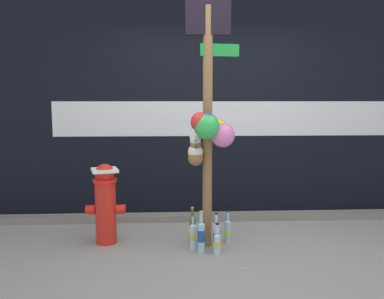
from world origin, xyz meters
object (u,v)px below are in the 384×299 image
(bottle_4, at_px, (228,230))
(bottle_5, at_px, (201,236))
(bottle_2, at_px, (217,242))
(bottle_1, at_px, (216,236))
(memorial_post, at_px, (209,116))
(fire_hydrant, at_px, (105,202))
(bottle_3, at_px, (192,229))
(bottle_0, at_px, (193,236))

(bottle_4, height_order, bottle_5, bottle_5)
(bottle_4, bearing_deg, bottle_2, -114.44)
(bottle_1, relative_size, bottle_2, 1.23)
(memorial_post, height_order, bottle_4, memorial_post)
(fire_hydrant, height_order, bottle_3, fire_hydrant)
(bottle_2, distance_m, bottle_5, 0.17)
(memorial_post, bearing_deg, bottle_5, -120.57)
(bottle_0, bearing_deg, bottle_1, -10.86)
(bottle_5, bearing_deg, fire_hydrant, 160.76)
(memorial_post, relative_size, bottle_0, 7.47)
(bottle_1, relative_size, bottle_5, 0.89)
(bottle_1, bearing_deg, bottle_3, 139.36)
(bottle_1, bearing_deg, fire_hydrant, 166.91)
(memorial_post, bearing_deg, fire_hydrant, 168.94)
(bottle_2, relative_size, bottle_5, 0.73)
(bottle_1, xyz_separation_m, bottle_5, (-0.16, -0.08, 0.03))
(memorial_post, xyz_separation_m, bottle_0, (-0.15, -0.01, -1.21))
(memorial_post, height_order, bottle_1, memorial_post)
(bottle_3, bearing_deg, memorial_post, -42.63)
(bottle_0, bearing_deg, bottle_4, 25.10)
(bottle_5, bearing_deg, memorial_post, 59.43)
(bottle_5, bearing_deg, bottle_4, 44.52)
(memorial_post, bearing_deg, bottle_1, -36.42)
(bottle_0, distance_m, bottle_1, 0.24)
(bottle_3, bearing_deg, bottle_5, -75.40)
(bottle_0, height_order, bottle_2, bottle_0)
(bottle_1, height_order, bottle_2, bottle_1)
(bottle_4, bearing_deg, memorial_post, -143.81)
(memorial_post, relative_size, bottle_2, 8.01)
(bottle_1, height_order, bottle_3, bottle_3)
(bottle_0, distance_m, bottle_4, 0.42)
(memorial_post, relative_size, bottle_4, 7.29)
(memorial_post, distance_m, bottle_3, 1.20)
(bottle_2, height_order, bottle_4, bottle_4)
(fire_hydrant, bearing_deg, bottle_4, -1.91)
(bottle_4, bearing_deg, bottle_3, -176.16)
(bottle_3, height_order, bottle_4, bottle_3)
(bottle_1, xyz_separation_m, bottle_4, (0.15, 0.22, -0.02))
(memorial_post, distance_m, bottle_2, 1.24)
(bottle_0, xyz_separation_m, bottle_4, (0.38, 0.18, -0.01))
(fire_hydrant, xyz_separation_m, bottle_5, (0.98, -0.34, -0.27))
(memorial_post, distance_m, bottle_5, 1.18)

